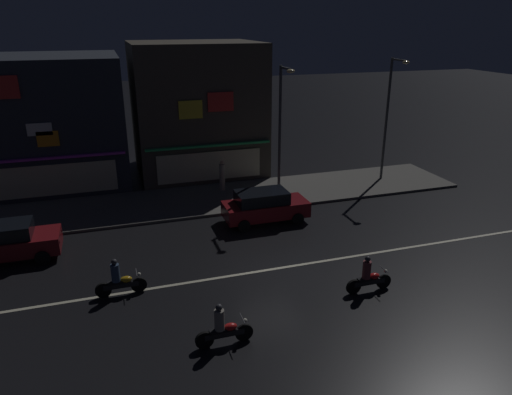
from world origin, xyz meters
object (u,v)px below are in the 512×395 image
parked_car_trailing (5,242)px  motorcycle_following (223,328)px  streetlamp_west (281,123)px  pedestrian_on_sidewalk (222,176)px  motorcycle_opposite_lane (368,277)px  parked_car_near_kerb (265,206)px  streetlamp_mid (389,111)px  traffic_cone (248,214)px  motorcycle_lead (119,280)px

parked_car_trailing → motorcycle_following: bearing=-48.3°
streetlamp_west → pedestrian_on_sidewalk: (-2.88, 2.20, -3.48)m
pedestrian_on_sidewalk → streetlamp_west: bearing=-78.1°
parked_car_trailing → motorcycle_opposite_lane: 15.22m
parked_car_near_kerb → motorcycle_following: (-4.44, -8.97, -0.24)m
parked_car_near_kerb → streetlamp_mid: bearing=22.5°
traffic_cone → streetlamp_mid: bearing=17.9°
motorcycle_lead → motorcycle_opposite_lane: (9.02, -2.64, 0.00)m
parked_car_near_kerb → parked_car_trailing: size_ratio=1.00×
traffic_cone → motorcycle_lead: bearing=-140.5°
pedestrian_on_sidewalk → motorcycle_opposite_lane: pedestrian_on_sidewalk is taller
streetlamp_mid → parked_car_near_kerb: size_ratio=1.76×
streetlamp_mid → streetlamp_west: bearing=-171.8°
streetlamp_mid → motorcycle_following: size_ratio=3.98×
motorcycle_following → motorcycle_opposite_lane: same height
motorcycle_lead → motorcycle_following: bearing=134.1°
streetlamp_west → pedestrian_on_sidewalk: streetlamp_west is taller
pedestrian_on_sidewalk → parked_car_near_kerb: bearing=-119.6°
streetlamp_mid → parked_car_near_kerb: 10.79m
motorcycle_following → streetlamp_west: bearing=-126.0°
streetlamp_west → streetlamp_mid: 7.55m
parked_car_near_kerb → motorcycle_following: parked_car_near_kerb is taller
streetlamp_west → motorcycle_opposite_lane: bearing=-91.6°
motorcycle_lead → motorcycle_following: (2.99, -4.05, 0.00)m
streetlamp_west → motorcycle_following: 13.91m
streetlamp_west → streetlamp_mid: size_ratio=0.98×
motorcycle_lead → traffic_cone: size_ratio=3.45×
streetlamp_mid → motorcycle_lead: size_ratio=3.98×
parked_car_trailing → motorcycle_opposite_lane: (13.52, -6.99, -0.24)m
parked_car_near_kerb → traffic_cone: 1.10m
streetlamp_mid → motorcycle_lead: 19.37m
streetlamp_west → traffic_cone: size_ratio=13.44×
motorcycle_opposite_lane → streetlamp_mid: bearing=-123.3°
streetlamp_west → parked_car_near_kerb: bearing=-124.1°
streetlamp_mid → parked_car_near_kerb: streetlamp_mid is taller
pedestrian_on_sidewalk → motorcycle_opposite_lane: 12.83m
motorcycle_following → traffic_cone: bearing=-119.1°
motorcycle_opposite_lane → traffic_cone: (-2.27, 8.20, -0.36)m
pedestrian_on_sidewalk → parked_car_near_kerb: (0.99, -5.00, -0.13)m
pedestrian_on_sidewalk → traffic_cone: pedestrian_on_sidewalk is taller
pedestrian_on_sidewalk → motorcycle_opposite_lane: size_ratio=0.97×
pedestrian_on_sidewalk → motorcycle_lead: 11.83m
motorcycle_following → motorcycle_opposite_lane: bearing=-174.6°
motorcycle_following → parked_car_near_kerb: bearing=-124.0°
motorcycle_lead → traffic_cone: (6.75, 5.56, -0.36)m
streetlamp_west → motorcycle_lead: streetlamp_west is taller
motorcycle_lead → streetlamp_mid: bearing=-144.7°
streetlamp_mid → motorcycle_following: bearing=-137.0°
motorcycle_lead → streetlamp_west: bearing=-132.7°
parked_car_near_kerb → motorcycle_opposite_lane: 7.74m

